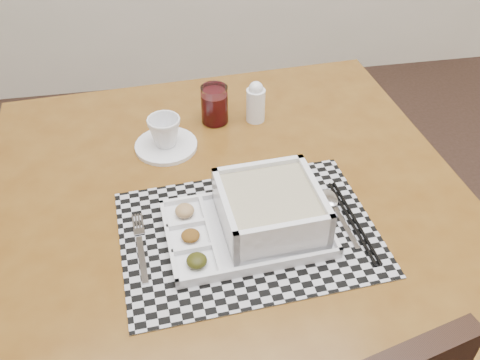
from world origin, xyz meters
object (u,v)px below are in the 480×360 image
dining_table (231,223)px  cup (165,132)px  serving_tray (263,214)px  creamer_bottle (256,102)px  juice_glass (215,106)px

dining_table → cup: size_ratio=13.93×
serving_tray → creamer_bottle: (0.06, 0.39, 0.01)m
cup → creamer_bottle: bearing=-1.3°
dining_table → juice_glass: juice_glass is taller
juice_glass → creamer_bottle: (0.10, -0.01, 0.01)m
dining_table → creamer_bottle: 0.33m
juice_glass → serving_tray: bearing=-84.0°
cup → dining_table: bearing=-78.2°
creamer_bottle → serving_tray: bearing=-99.0°
serving_tray → creamer_bottle: size_ratio=3.02×
creamer_bottle → cup: bearing=-161.2°
cup → creamer_bottle: size_ratio=0.71×
serving_tray → cup: serving_tray is taller
dining_table → cup: cup is taller
dining_table → serving_tray: 0.17m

